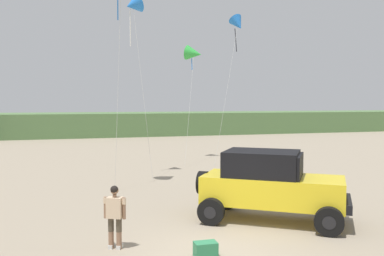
{
  "coord_description": "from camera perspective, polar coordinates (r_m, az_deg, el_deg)",
  "views": [
    {
      "loc": [
        -3.61,
        -10.0,
        3.83
      ],
      "look_at": [
        0.11,
        2.52,
        3.03
      ],
      "focal_mm": 39.48,
      "sensor_mm": 36.0,
      "label": 1
    }
  ],
  "objects": [
    {
      "name": "dune_ridge",
      "position": [
        50.55,
        -6.6,
        0.62
      ],
      "size": [
        90.0,
        8.56,
        2.57
      ],
      "primitive_type": "cube",
      "color": "#567A47",
      "rests_on": "ground_plane"
    },
    {
      "name": "jeep",
      "position": [
        13.88,
        10.53,
        -7.45
      ],
      "size": [
        4.92,
        4.42,
        2.26
      ],
      "color": "yellow",
      "rests_on": "ground_plane"
    },
    {
      "name": "kite_yellow_diamond",
      "position": [
        28.51,
        0.27,
        10.02
      ],
      "size": [
        2.5,
        4.39,
        7.73
      ],
      "color": "green",
      "rests_on": "ground_plane"
    },
    {
      "name": "kite_red_delta",
      "position": [
        22.57,
        -7.98,
        16.12
      ],
      "size": [
        1.22,
        2.48,
        9.32
      ],
      "color": "blue",
      "rests_on": "ground_plane"
    },
    {
      "name": "cooler_box",
      "position": [
        10.84,
        1.85,
        -16.1
      ],
      "size": [
        0.57,
        0.37,
        0.38
      ],
      "primitive_type": "cube",
      "rotation": [
        0.0,
        0.0,
        -0.03
      ],
      "color": "#2D7F51",
      "rests_on": "ground_plane"
    },
    {
      "name": "ground_plane",
      "position": [
        11.3,
        3.22,
        -16.3
      ],
      "size": [
        220.0,
        220.0,
        0.0
      ],
      "primitive_type": "plane",
      "color": "gray"
    },
    {
      "name": "kite_green_box",
      "position": [
        29.11,
        6.22,
        13.79
      ],
      "size": [
        3.36,
        3.68,
        9.74
      ],
      "color": "blue",
      "rests_on": "ground_plane"
    },
    {
      "name": "person_watching",
      "position": [
        11.38,
        -10.39,
        -11.27
      ],
      "size": [
        0.57,
        0.43,
        1.67
      ],
      "color": "#8C664C",
      "rests_on": "ground_plane"
    }
  ]
}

